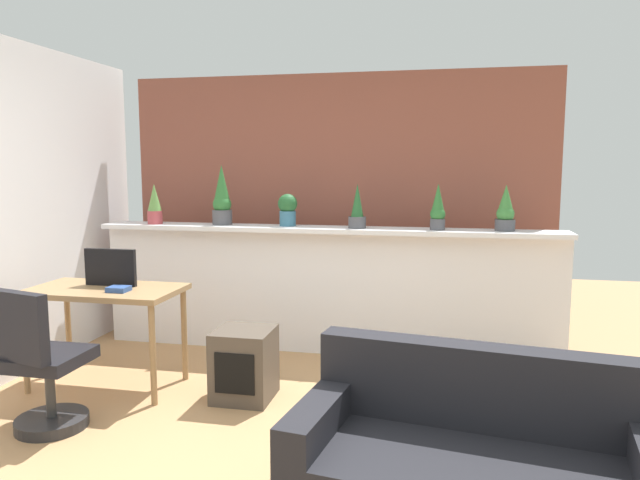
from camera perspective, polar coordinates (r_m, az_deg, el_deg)
The scene contains 16 objects.
ground_plane at distance 3.51m, azimuth -6.48°, elevation -20.62°, with size 12.00×12.00×0.00m, color tan.
divider_wall at distance 5.16m, azimuth 0.44°, elevation -5.08°, with size 4.04×0.16×1.07m, color white.
plant_shelf at distance 5.03m, azimuth 0.35°, elevation 1.03°, with size 4.04×0.34×0.04m, color white.
brick_wall_behind at distance 5.65m, azimuth 1.65°, elevation 3.29°, with size 4.04×0.10×2.50m, color brown.
potted_plant_0 at distance 5.51m, azimuth -15.82°, elevation 3.34°, with size 0.13×0.13×0.36m.
potted_plant_1 at distance 5.31m, azimuth -9.53°, elevation 3.98°, with size 0.18×0.18×0.53m.
potted_plant_2 at distance 5.13m, azimuth -3.17°, elevation 3.04°, with size 0.17×0.17×0.28m.
potted_plant_3 at distance 4.95m, azimuth 3.65°, elevation 3.00°, with size 0.15×0.15×0.38m.
potted_plant_4 at distance 4.90m, azimuth 11.41°, elevation 2.94°, with size 0.12×0.12×0.38m.
potted_plant_5 at distance 4.97m, azimuth 17.62°, elevation 2.69°, with size 0.16×0.16×0.37m.
desk at distance 4.60m, azimuth -20.20°, elevation -5.43°, with size 1.10×0.60×0.75m.
tv_monitor at distance 4.63m, azimuth -19.74°, elevation -2.52°, with size 0.40×0.04×0.28m, color black.
office_chair at distance 4.06m, azimuth -25.54°, elevation -11.42°, with size 0.49×0.49×0.91m.
side_cube_shelf at distance 4.25m, azimuth -7.41°, elevation -11.92°, with size 0.40×0.41×0.50m.
book_on_desk at distance 4.42m, azimuth -19.03°, elevation -4.53°, with size 0.14×0.12×0.04m, color #2D4C8C.
couch at distance 2.86m, azimuth 14.66°, elevation -21.35°, with size 1.66×0.99×0.80m.
Camera 1 is at (1.00, -2.94, 1.64)m, focal length 32.84 mm.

